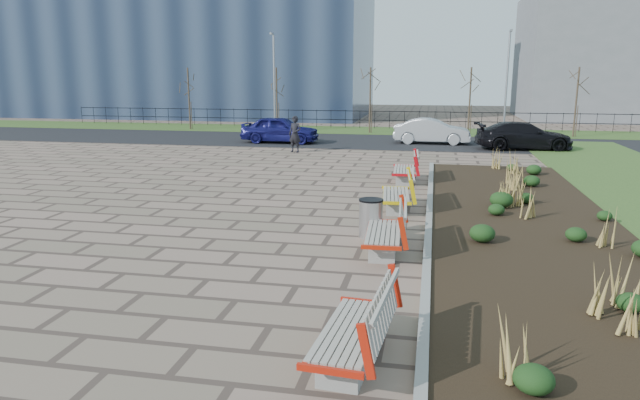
% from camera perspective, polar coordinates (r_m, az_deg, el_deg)
% --- Properties ---
extents(ground, '(120.00, 120.00, 0.00)m').
position_cam_1_polar(ground, '(10.70, -11.18, -7.81)').
color(ground, '#7D6456').
rests_on(ground, ground).
extents(planting_bed, '(4.50, 18.00, 0.10)m').
position_cam_1_polar(planting_bed, '(14.89, 19.84, -2.33)').
color(planting_bed, black).
rests_on(planting_bed, ground).
extents(planting_curb, '(0.16, 18.00, 0.15)m').
position_cam_1_polar(planting_curb, '(14.70, 10.84, -1.88)').
color(planting_curb, gray).
rests_on(planting_curb, ground).
extents(grass_verge_far, '(80.00, 5.00, 0.04)m').
position_cam_1_polar(grass_verge_far, '(37.63, 5.23, 6.93)').
color(grass_verge_far, '#33511E').
rests_on(grass_verge_far, ground).
extents(road, '(80.00, 7.00, 0.02)m').
position_cam_1_polar(road, '(31.71, 4.06, 5.88)').
color(road, black).
rests_on(road, ground).
extents(bench_a, '(1.08, 2.17, 1.00)m').
position_cam_1_polar(bench_a, '(7.52, 3.11, -12.51)').
color(bench_a, red).
rests_on(bench_a, ground).
extents(bench_b, '(1.00, 2.14, 1.00)m').
position_cam_1_polar(bench_b, '(11.96, 6.36, -2.95)').
color(bench_b, red).
rests_on(bench_b, ground).
extents(bench_c, '(1.06, 2.16, 1.00)m').
position_cam_1_polar(bench_c, '(15.75, 7.61, 0.79)').
color(bench_c, yellow).
rests_on(bench_c, ground).
extents(bench_d, '(0.99, 2.14, 1.00)m').
position_cam_1_polar(bench_d, '(19.89, 8.42, 3.22)').
color(bench_d, red).
rests_on(bench_d, ground).
extents(litter_bin, '(0.54, 0.54, 0.87)m').
position_cam_1_polar(litter_bin, '(13.08, 5.10, -1.87)').
color(litter_bin, '#B2B2B7').
rests_on(litter_bin, ground).
extents(pedestrian, '(0.71, 0.56, 1.72)m').
position_cam_1_polar(pedestrian, '(27.19, -2.51, 6.59)').
color(pedestrian, black).
rests_on(pedestrian, ground).
extents(car_blue, '(4.18, 1.71, 1.42)m').
position_cam_1_polar(car_blue, '(30.93, -4.01, 7.06)').
color(car_blue, navy).
rests_on(car_blue, road).
extents(car_silver, '(4.03, 1.47, 1.32)m').
position_cam_1_polar(car_silver, '(31.02, 11.13, 6.78)').
color(car_silver, '#A9ABB0').
rests_on(car_silver, road).
extents(car_black, '(4.80, 2.39, 1.34)m').
position_cam_1_polar(car_black, '(29.81, 19.69, 6.07)').
color(car_black, black).
rests_on(car_black, road).
extents(tree_a, '(1.40, 1.40, 4.00)m').
position_cam_1_polar(tree_a, '(39.17, -12.97, 9.85)').
color(tree_a, '#4C3D2D').
rests_on(tree_a, grass_verge_far).
extents(tree_b, '(1.40, 1.40, 4.00)m').
position_cam_1_polar(tree_b, '(37.14, -4.35, 9.99)').
color(tree_b, '#4C3D2D').
rests_on(tree_b, grass_verge_far).
extents(tree_c, '(1.40, 1.40, 4.00)m').
position_cam_1_polar(tree_c, '(36.00, 5.03, 9.90)').
color(tree_c, '#4C3D2D').
rests_on(tree_c, grass_verge_far).
extents(tree_d, '(1.40, 1.40, 4.00)m').
position_cam_1_polar(tree_d, '(35.85, 14.74, 9.53)').
color(tree_d, '#4C3D2D').
rests_on(tree_d, grass_verge_far).
extents(tree_e, '(1.40, 1.40, 4.00)m').
position_cam_1_polar(tree_e, '(36.68, 24.24, 8.91)').
color(tree_e, '#4C3D2D').
rests_on(tree_e, grass_verge_far).
extents(lamp_west, '(0.24, 0.60, 6.00)m').
position_cam_1_polar(lamp_west, '(36.63, -4.59, 11.52)').
color(lamp_west, gray).
rests_on(lamp_west, grass_verge_far).
extents(lamp_east, '(0.24, 0.60, 6.00)m').
position_cam_1_polar(lamp_east, '(35.49, 18.16, 10.92)').
color(lamp_east, gray).
rests_on(lamp_east, grass_verge_far).
extents(railing_fence, '(44.00, 0.10, 1.20)m').
position_cam_1_polar(railing_fence, '(39.07, 5.48, 8.04)').
color(railing_fence, black).
rests_on(railing_fence, grass_verge_far).
extents(building_glass, '(40.00, 14.00, 15.00)m').
position_cam_1_polar(building_glass, '(55.79, -17.17, 15.95)').
color(building_glass, '#192338').
rests_on(building_glass, ground).
extents(building_grey, '(18.00, 12.00, 10.00)m').
position_cam_1_polar(building_grey, '(53.72, 29.39, 12.40)').
color(building_grey, slate).
rests_on(building_grey, ground).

